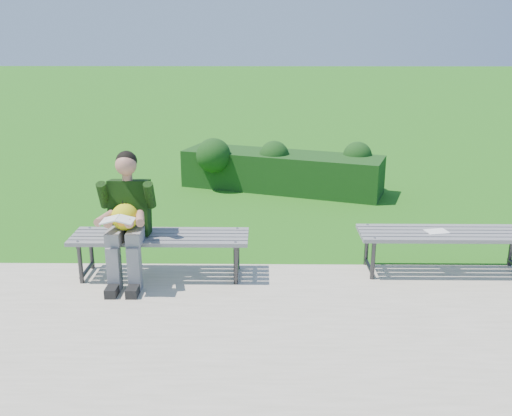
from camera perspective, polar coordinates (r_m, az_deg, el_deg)
The scene contains 7 objects.
ground at distance 6.27m, azimuth -0.78°, elevation -5.80°, with size 80.00×80.00×0.00m.
walkway at distance 4.71m, azimuth -1.33°, elevation -13.99°, with size 30.00×3.50×0.02m.
hedge at distance 9.22m, azimuth 2.28°, elevation 3.98°, with size 3.30×1.82×0.85m.
bench_left at distance 5.92m, azimuth -9.55°, elevation -3.17°, with size 1.80×0.50×0.46m.
bench_right at distance 6.25m, azimuth 18.46°, elevation -2.73°, with size 1.80×0.50×0.46m.
seated_boy at distance 5.79m, azimuth -12.79°, elevation -0.68°, with size 0.56×0.76×1.31m.
paper_sheet at distance 6.20m, azimuth 17.63°, elevation -2.24°, with size 0.25×0.21×0.01m.
Camera 1 is at (0.15, -5.78, 2.44)m, focal length 40.00 mm.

